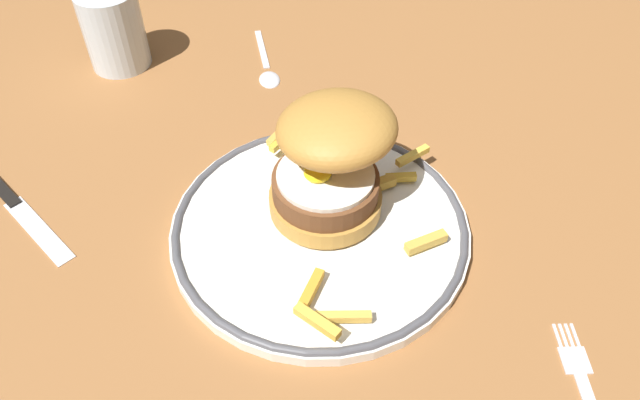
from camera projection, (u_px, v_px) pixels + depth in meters
ground_plane at (361, 207)px, 63.57cm from camera, size 110.68×109.35×4.00cm
dinner_plate at (320, 227)px, 57.93cm from camera, size 28.32×28.32×1.60cm
burger at (331, 158)px, 55.52cm from camera, size 15.65×15.61×10.87cm
fries_pile at (353, 223)px, 56.40cm from camera, size 16.71×27.62×1.66cm
water_glass at (115, 33)px, 75.22cm from camera, size 7.41×7.41×9.74cm
fork at (589, 399)px, 46.73cm from camera, size 2.64×14.47×0.36cm
knife at (14, 202)px, 60.98cm from camera, size 12.40×15.00×0.70cm
spoon at (268, 71)px, 76.53cm from camera, size 2.90×13.40×0.90cm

